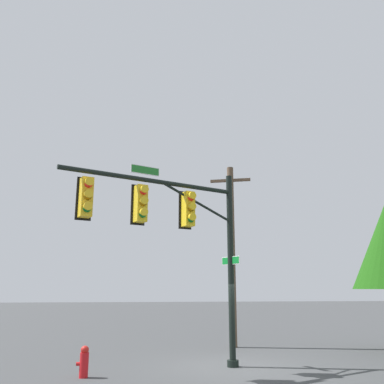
% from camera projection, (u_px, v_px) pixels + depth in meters
% --- Properties ---
extents(ground_plane, '(120.00, 120.00, 0.00)m').
position_uv_depth(ground_plane, '(233.00, 367.00, 12.59)').
color(ground_plane, '#3D3E40').
extents(signal_pole_assembly, '(5.46, 2.88, 6.13)m').
position_uv_depth(signal_pole_assembly, '(170.00, 221.00, 12.39)').
color(signal_pole_assembly, black).
rests_on(signal_pole_assembly, ground_plane).
extents(utility_pole, '(1.75, 0.67, 7.71)m').
position_uv_depth(utility_pole, '(232.00, 250.00, 17.64)').
color(utility_pole, brown).
rests_on(utility_pole, ground_plane).
extents(fire_hydrant, '(0.33, 0.24, 0.83)m').
position_uv_depth(fire_hydrant, '(84.00, 362.00, 11.16)').
color(fire_hydrant, red).
rests_on(fire_hydrant, ground_plane).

